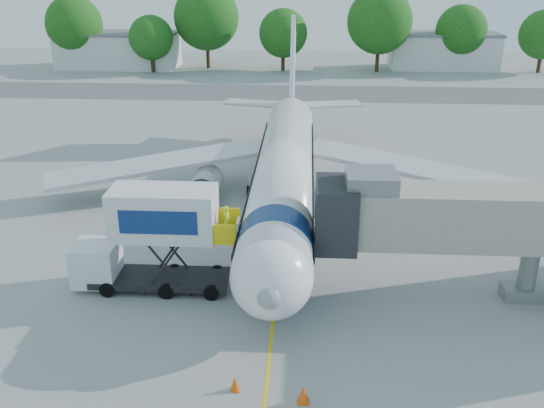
# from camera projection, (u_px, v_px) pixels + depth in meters

# --- Properties ---
(ground) EXTENTS (160.00, 160.00, 0.00)m
(ground) POSITION_uv_depth(u_px,v_px,m) (282.00, 234.00, 37.72)
(ground) COLOR #9C9C9A
(ground) RESTS_ON ground
(guidance_line) EXTENTS (0.15, 70.00, 0.01)m
(guidance_line) POSITION_uv_depth(u_px,v_px,m) (282.00, 234.00, 37.71)
(guidance_line) COLOR yellow
(guidance_line) RESTS_ON ground
(taxiway_strip) EXTENTS (120.00, 10.00, 0.01)m
(taxiway_strip) POSITION_uv_depth(u_px,v_px,m) (297.00, 93.00, 76.52)
(taxiway_strip) COLOR #59595B
(taxiway_strip) RESTS_ON ground
(aircraft) EXTENTS (34.17, 37.73, 11.35)m
(aircraft) POSITION_uv_depth(u_px,v_px,m) (285.00, 168.00, 40.41)
(aircraft) COLOR white
(aircraft) RESTS_ON ground
(jet_bridge) EXTENTS (13.90, 3.20, 6.60)m
(jet_bridge) POSITION_uv_depth(u_px,v_px,m) (442.00, 218.00, 29.17)
(jet_bridge) COLOR #A99E91
(jet_bridge) RESTS_ON ground
(catering_hiloader) EXTENTS (8.50, 2.44, 5.50)m
(catering_hiloader) POSITION_uv_depth(u_px,v_px,m) (152.00, 240.00, 30.55)
(catering_hiloader) COLOR black
(catering_hiloader) RESTS_ON ground
(ground_tug) EXTENTS (3.52, 2.50, 1.27)m
(ground_tug) POSITION_uv_depth(u_px,v_px,m) (355.00, 407.00, 22.21)
(ground_tug) COLOR silver
(ground_tug) RESTS_ON ground
(safety_cone_a) EXTENTS (0.40, 0.40, 0.64)m
(safety_cone_a) POSITION_uv_depth(u_px,v_px,m) (235.00, 384.00, 23.99)
(safety_cone_a) COLOR #E24D0B
(safety_cone_a) RESTS_ON ground
(safety_cone_b) EXTENTS (0.48, 0.48, 0.77)m
(safety_cone_b) POSITION_uv_depth(u_px,v_px,m) (304.00, 394.00, 23.32)
(safety_cone_b) COLOR #E24D0B
(safety_cone_b) RESTS_ON ground
(outbuilding_left) EXTENTS (18.40, 8.40, 5.30)m
(outbuilding_left) POSITION_uv_depth(u_px,v_px,m) (119.00, 50.00, 93.67)
(outbuilding_left) COLOR silver
(outbuilding_left) RESTS_ON ground
(outbuilding_right) EXTENTS (16.40, 7.40, 5.30)m
(outbuilding_right) POSITION_uv_depth(u_px,v_px,m) (443.00, 50.00, 92.78)
(outbuilding_right) COLOR silver
(outbuilding_right) RESTS_ON ground
(tree_a) EXTENTS (8.47, 8.47, 10.80)m
(tree_a) POSITION_uv_depth(u_px,v_px,m) (74.00, 24.00, 91.10)
(tree_a) COLOR #382314
(tree_a) RESTS_ON ground
(tree_b) EXTENTS (6.47, 6.47, 8.25)m
(tree_b) POSITION_uv_depth(u_px,v_px,m) (151.00, 38.00, 88.54)
(tree_b) COLOR #382314
(tree_b) RESTS_ON ground
(tree_c) EXTENTS (9.77, 9.77, 12.46)m
(tree_c) POSITION_uv_depth(u_px,v_px,m) (206.00, 17.00, 90.81)
(tree_c) COLOR #382314
(tree_c) RESTS_ON ground
(tree_d) EXTENTS (7.14, 7.14, 9.10)m
(tree_d) POSITION_uv_depth(u_px,v_px,m) (283.00, 33.00, 89.31)
(tree_d) COLOR #382314
(tree_d) RESTS_ON ground
(tree_e) EXTENTS (9.46, 9.46, 12.06)m
(tree_e) POSITION_uv_depth(u_px,v_px,m) (380.00, 21.00, 87.83)
(tree_e) COLOR #382314
(tree_e) RESTS_ON ground
(tree_f) EXTENTS (7.52, 7.52, 9.58)m
(tree_f) POSITION_uv_depth(u_px,v_px,m) (461.00, 30.00, 89.97)
(tree_f) COLOR #382314
(tree_f) RESTS_ON ground
(tree_g) EXTENTS (7.09, 7.09, 9.03)m
(tree_g) POSITION_uv_depth(u_px,v_px,m) (544.00, 35.00, 88.00)
(tree_g) COLOR #382314
(tree_g) RESTS_ON ground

